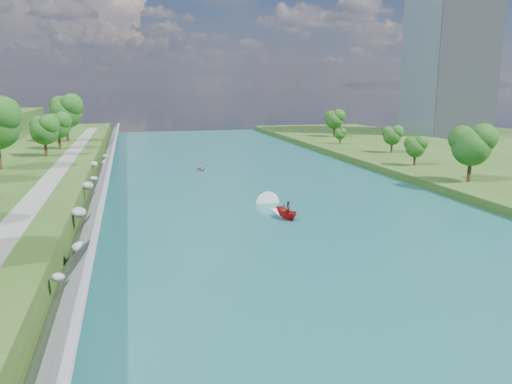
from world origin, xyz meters
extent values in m
plane|color=#2D5119|center=(0.00, 0.00, 0.00)|extent=(260.00, 260.00, 0.00)
cube|color=#18585D|center=(0.00, 20.00, 0.05)|extent=(55.00, 240.00, 0.10)
cube|color=slate|center=(-25.85, 20.00, 1.80)|extent=(3.54, 236.00, 4.05)
ellipsoid|color=gray|center=(-25.20, -22.45, 1.50)|extent=(1.01, 0.83, 0.58)
ellipsoid|color=gray|center=(-26.76, -14.62, 2.63)|extent=(1.06, 1.00, 0.63)
ellipsoid|color=gray|center=(-25.87, -5.69, 2.05)|extent=(1.74, 2.18, 1.17)
ellipsoid|color=gray|center=(-26.87, 4.33, 3.15)|extent=(1.77, 2.12, 1.15)
ellipsoid|color=gray|center=(-25.83, 10.78, 1.31)|extent=(1.26, 1.50, 0.83)
ellipsoid|color=gray|center=(-26.93, 19.37, 3.31)|extent=(1.59, 1.43, 1.16)
ellipsoid|color=gray|center=(-26.68, 28.10, 2.77)|extent=(1.31, 1.39, 0.73)
ellipsoid|color=gray|center=(-27.21, 38.63, 3.52)|extent=(1.39, 1.65, 0.99)
ellipsoid|color=gray|center=(-25.67, 49.84, 2.02)|extent=(1.84, 1.73, 1.16)
ellipsoid|color=gray|center=(-26.06, 57.50, 2.37)|extent=(1.19, 1.20, 0.73)
cube|color=gray|center=(-32.50, 20.00, 3.55)|extent=(3.00, 200.00, 0.10)
cube|color=gray|center=(82.50, 95.00, 30.00)|extent=(22.00, 22.00, 60.00)
ellipsoid|color=#254E15|center=(-36.98, 51.68, 8.31)|extent=(5.77, 5.77, 9.62)
ellipsoid|color=#254E15|center=(-35.85, 63.51, 8.24)|extent=(5.68, 5.68, 9.47)
ellipsoid|color=#254E15|center=(-35.78, 78.92, 10.34)|extent=(8.21, 8.21, 13.69)
ellipsoid|color=#254E15|center=(33.92, 16.84, 7.14)|extent=(6.77, 6.77, 11.28)
ellipsoid|color=#254E15|center=(34.59, 34.53, 4.96)|extent=(4.15, 4.15, 6.92)
ellipsoid|color=#254E15|center=(40.03, 53.50, 5.29)|extent=(4.55, 4.55, 7.59)
ellipsoid|color=#254E15|center=(35.29, 73.10, 4.04)|extent=(3.05, 3.05, 5.08)
ellipsoid|color=#254E15|center=(41.87, 92.75, 6.42)|extent=(5.91, 5.91, 9.85)
imported|color=#A80D0E|center=(-1.34, 6.68, 0.87)|extent=(2.61, 4.24, 1.54)
imported|color=#66605B|center=(-1.74, 6.28, 1.26)|extent=(0.59, 0.39, 1.62)
imported|color=#66605B|center=(-0.84, 7.18, 1.35)|extent=(1.10, 1.06, 1.79)
cube|color=white|center=(-1.34, 9.68, 0.13)|extent=(0.90, 5.00, 0.06)
imported|color=#93969B|center=(-6.70, 47.90, 0.42)|extent=(2.55, 3.31, 0.64)
imported|color=#66605B|center=(-6.70, 47.90, 1.04)|extent=(0.68, 0.45, 1.37)
camera|label=1|loc=(-20.75, -53.90, 17.26)|focal=35.00mm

